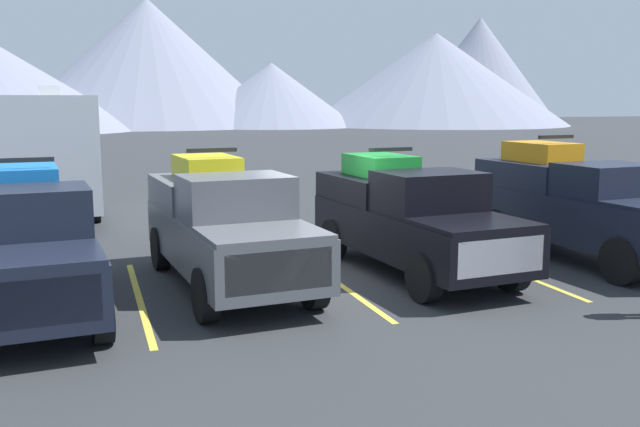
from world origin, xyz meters
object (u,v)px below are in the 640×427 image
pickup_truck_a (30,242)px  pickup_truck_b (225,223)px  camper_trailer_a (53,150)px  pickup_truck_c (409,215)px  pickup_truck_d (578,203)px

pickup_truck_a → pickup_truck_b: size_ratio=1.00×
pickup_truck_b → camper_trailer_a: size_ratio=0.80×
pickup_truck_c → camper_trailer_a: size_ratio=0.79×
pickup_truck_b → pickup_truck_d: (7.89, -0.29, 0.05)m
pickup_truck_a → pickup_truck_c: bearing=4.0°
pickup_truck_b → pickup_truck_c: size_ratio=1.01×
pickup_truck_b → pickup_truck_a: bearing=-169.1°
pickup_truck_b → camper_trailer_a: 9.45m
pickup_truck_a → pickup_truck_c: (7.21, 0.51, -0.01)m
pickup_truck_c → pickup_truck_d: pickup_truck_d is taller
pickup_truck_b → pickup_truck_d: 7.89m
pickup_truck_b → pickup_truck_c: pickup_truck_b is taller
pickup_truck_d → pickup_truck_a: bearing=-178.1°
pickup_truck_a → pickup_truck_b: 3.46m
pickup_truck_d → camper_trailer_a: 14.47m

